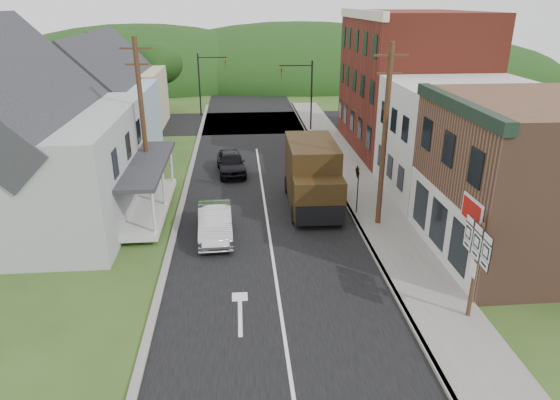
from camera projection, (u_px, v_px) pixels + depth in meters
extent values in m
plane|color=#2D4719|center=(273.00, 263.00, 21.85)|extent=(120.00, 120.00, 0.00)
cube|color=black|center=(262.00, 185.00, 31.09)|extent=(9.00, 90.00, 0.02)
cube|color=black|center=(253.00, 123.00, 46.80)|extent=(60.00, 9.00, 0.02)
cube|color=slate|center=(362.00, 192.00, 29.68)|extent=(2.80, 55.00, 0.15)
cube|color=slate|center=(340.00, 193.00, 29.57)|extent=(0.20, 55.00, 0.15)
cube|color=slate|center=(183.00, 198.00, 28.85)|extent=(0.30, 55.00, 0.12)
cube|color=brown|center=(535.00, 180.00, 21.43)|extent=(8.00, 8.00, 7.00)
cube|color=silver|center=(461.00, 140.00, 28.45)|extent=(8.00, 7.00, 6.50)
cube|color=maroon|center=(410.00, 84.00, 36.58)|extent=(8.00, 12.00, 10.00)
cube|color=#A9ACAF|center=(30.00, 168.00, 25.42)|extent=(10.00, 12.00, 5.50)
cube|color=#92B0C8|center=(103.00, 123.00, 35.76)|extent=(7.00, 8.00, 5.00)
cube|color=#BEB493|center=(122.00, 100.00, 44.04)|extent=(7.00, 8.00, 5.00)
cylinder|color=#472D19|center=(384.00, 140.00, 23.84)|extent=(0.26, 0.26, 9.00)
cube|color=#472D19|center=(391.00, 55.00, 22.39)|extent=(1.60, 0.10, 0.10)
cube|color=#472D19|center=(390.00, 73.00, 22.68)|extent=(1.20, 0.10, 0.10)
cylinder|color=#472D19|center=(143.00, 123.00, 27.05)|extent=(0.26, 0.26, 9.00)
cube|color=#472D19|center=(135.00, 48.00, 25.59)|extent=(1.60, 0.10, 0.10)
cube|color=#472D19|center=(137.00, 64.00, 25.89)|extent=(1.20, 0.10, 0.10)
cylinder|color=black|center=(311.00, 96.00, 42.84)|extent=(0.14, 0.14, 6.00)
cylinder|color=black|center=(296.00, 65.00, 41.76)|extent=(2.80, 0.10, 0.10)
imported|color=olive|center=(281.00, 74.00, 41.93)|extent=(0.16, 0.20, 1.00)
cylinder|color=black|center=(199.00, 85.00, 48.53)|extent=(0.14, 0.14, 6.00)
cylinder|color=black|center=(213.00, 57.00, 47.67)|extent=(2.80, 0.10, 0.10)
imported|color=olive|center=(225.00, 65.00, 48.02)|extent=(0.16, 0.20, 1.00)
cylinder|color=#382616|center=(6.00, 118.00, 37.95)|extent=(0.36, 0.36, 4.76)
cylinder|color=#382616|center=(161.00, 94.00, 49.99)|extent=(0.36, 0.36, 3.92)
ellipsoid|color=black|center=(158.00, 64.00, 48.89)|extent=(4.80, 4.80, 4.08)
ellipsoid|color=black|center=(246.00, 79.00, 72.69)|extent=(90.00, 30.00, 16.00)
imported|color=silver|center=(215.00, 222.00, 24.03)|extent=(1.78, 4.57, 1.48)
imported|color=black|center=(231.00, 163.00, 32.87)|extent=(2.14, 4.44, 1.46)
cube|color=black|center=(311.00, 170.00, 27.66)|extent=(2.65, 4.94, 3.23)
cube|color=black|center=(318.00, 198.00, 25.19)|extent=(2.59, 1.83, 2.12)
cube|color=black|center=(318.00, 180.00, 25.06)|extent=(2.36, 1.38, 0.06)
cube|color=black|center=(320.00, 216.00, 24.52)|extent=(2.45, 0.21, 1.00)
cylinder|color=black|center=(295.00, 214.00, 25.55)|extent=(0.33, 1.01, 1.00)
cylinder|color=black|center=(340.00, 213.00, 25.70)|extent=(0.33, 1.01, 1.00)
cylinder|color=black|center=(288.00, 184.00, 29.67)|extent=(0.33, 1.01, 1.00)
cylinder|color=black|center=(327.00, 184.00, 29.82)|extent=(0.33, 1.01, 1.00)
cube|color=#472D19|center=(475.00, 271.00, 17.30)|extent=(0.12, 0.12, 3.64)
cube|color=black|center=(478.00, 242.00, 16.87)|extent=(0.14, 2.08, 0.08)
cube|color=white|center=(488.00, 239.00, 16.02)|extent=(0.05, 0.57, 0.23)
cube|color=white|center=(486.00, 252.00, 16.19)|extent=(0.05, 0.62, 0.57)
cube|color=white|center=(484.00, 264.00, 16.37)|extent=(0.05, 0.57, 0.29)
cube|color=white|center=(479.00, 229.00, 16.69)|extent=(0.05, 0.57, 0.23)
cube|color=white|center=(477.00, 242.00, 16.87)|extent=(0.05, 0.62, 0.57)
cube|color=white|center=(475.00, 254.00, 17.04)|extent=(0.05, 0.57, 0.29)
cube|color=white|center=(471.00, 220.00, 17.37)|extent=(0.05, 0.57, 0.23)
cube|color=white|center=(469.00, 232.00, 17.54)|extent=(0.05, 0.62, 0.57)
cube|color=white|center=(467.00, 244.00, 17.72)|extent=(0.05, 0.57, 0.29)
cube|color=white|center=(473.00, 268.00, 17.26)|extent=(0.04, 0.47, 0.57)
cylinder|color=black|center=(358.00, 191.00, 26.19)|extent=(0.07, 0.07, 2.50)
cube|color=black|center=(357.00, 172.00, 25.80)|extent=(0.07, 0.74, 0.74)
cube|color=#E0B70B|center=(358.00, 172.00, 25.80)|extent=(0.07, 0.66, 0.66)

